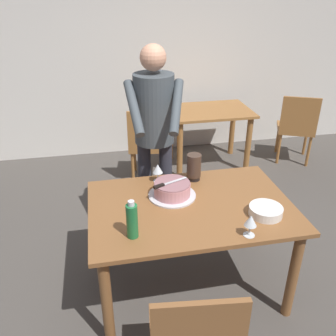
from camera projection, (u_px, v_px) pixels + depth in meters
name	position (u px, v px, depth m)	size (l,w,h in m)	color
ground_plane	(188.00, 285.00, 2.83)	(14.00, 14.00, 0.00)	#4C4742
back_wall	(139.00, 50.00, 4.58)	(10.00, 0.12, 2.70)	silver
main_dining_table	(190.00, 218.00, 2.54)	(1.39, 0.93, 0.75)	brown
cake_on_platter	(172.00, 190.00, 2.57)	(0.34, 0.34, 0.11)	silver
cake_knife	(164.00, 185.00, 2.50)	(0.26, 0.12, 0.02)	silver
plate_stack	(266.00, 211.00, 2.37)	(0.22, 0.22, 0.06)	white
wine_glass_near	(158.00, 169.00, 2.74)	(0.08, 0.08, 0.14)	silver
wine_glass_far	(251.00, 221.00, 2.14)	(0.08, 0.08, 0.14)	silver
water_bottle	(132.00, 221.00, 2.13)	(0.07, 0.07, 0.25)	#1E6B38
hurricane_lamp	(194.00, 167.00, 2.76)	(0.11, 0.11, 0.21)	black
person_cutting_cake	(154.00, 127.00, 2.91)	(0.46, 0.57, 1.72)	#2D2D38
background_table	(209.00, 122.00, 4.45)	(1.00, 0.70, 0.74)	#9E6633
background_chair_0	(296.00, 126.00, 4.58)	(0.58, 0.58, 0.90)	#9E6633
background_chair_1	(148.00, 142.00, 4.12)	(0.51, 0.51, 0.90)	#9E6633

